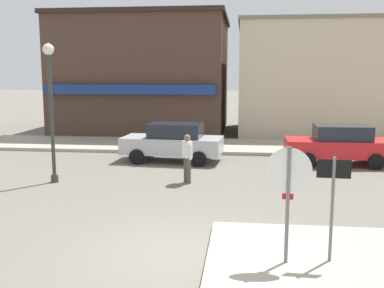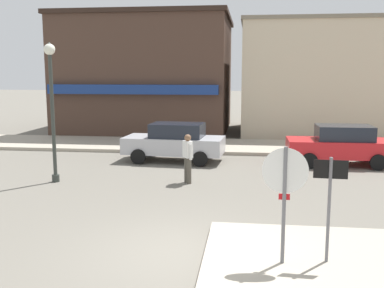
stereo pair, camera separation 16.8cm
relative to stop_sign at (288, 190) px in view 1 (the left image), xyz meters
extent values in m
plane|color=#6B665B|center=(-2.01, 0.54, -1.52)|extent=(160.00, 160.00, 0.00)
cube|color=#A89E8C|center=(-2.01, 13.42, -1.44)|extent=(80.00, 4.00, 0.15)
cylinder|color=slate|center=(0.00, -0.01, -0.37)|extent=(0.07, 0.07, 2.30)
cylinder|color=red|center=(0.00, 0.01, 0.35)|extent=(0.76, 0.06, 0.76)
cylinder|color=white|center=(0.00, 0.00, 0.35)|extent=(0.82, 0.06, 0.82)
cube|color=red|center=(0.00, 0.01, -0.13)|extent=(0.20, 0.02, 0.11)
cylinder|color=slate|center=(0.81, 0.16, -0.47)|extent=(0.06, 0.06, 2.10)
cube|color=black|center=(0.81, 0.17, 0.36)|extent=(0.60, 0.05, 0.34)
cube|color=white|center=(0.81, 0.17, 0.36)|extent=(0.54, 0.04, 0.29)
cube|color=black|center=(0.81, 0.18, 0.36)|extent=(0.34, 0.03, 0.08)
cylinder|color=#333833|center=(-6.98, 5.91, 0.58)|extent=(0.12, 0.12, 4.20)
cylinder|color=#333833|center=(-6.98, 5.91, -1.40)|extent=(0.24, 0.24, 0.24)
sphere|color=white|center=(-6.98, 5.91, 2.79)|extent=(0.36, 0.36, 0.36)
cone|color=#333833|center=(-6.98, 5.91, 2.94)|extent=(0.32, 0.32, 0.18)
cube|color=#B7B7BC|center=(-3.66, 9.84, -0.85)|extent=(4.12, 2.00, 0.66)
cube|color=#1E232D|center=(-3.51, 9.83, -0.24)|extent=(2.18, 1.55, 0.56)
cylinder|color=black|center=(-4.96, 9.08, -1.22)|extent=(0.61, 0.22, 0.60)
cylinder|color=black|center=(-4.84, 10.78, -1.22)|extent=(0.61, 0.22, 0.60)
cylinder|color=black|center=(-2.49, 8.90, -1.22)|extent=(0.61, 0.22, 0.60)
cylinder|color=black|center=(-2.36, 10.59, -1.22)|extent=(0.61, 0.22, 0.60)
cube|color=red|center=(2.87, 9.92, -0.85)|extent=(4.01, 1.72, 0.66)
cube|color=#1E232D|center=(3.02, 9.93, -0.24)|extent=(2.09, 1.41, 0.56)
cylinder|color=black|center=(1.63, 9.07, -1.22)|extent=(0.60, 0.18, 0.60)
cylinder|color=black|center=(1.62, 10.77, -1.22)|extent=(0.60, 0.18, 0.60)
cylinder|color=black|center=(4.11, 9.08, -1.22)|extent=(0.60, 0.18, 0.60)
cylinder|color=black|center=(4.10, 10.78, -1.22)|extent=(0.60, 0.18, 0.60)
cylinder|color=#4C473D|center=(-2.65, 6.37, -1.09)|extent=(0.16, 0.16, 0.85)
cylinder|color=#4C473D|center=(-2.56, 6.22, -1.09)|extent=(0.16, 0.16, 0.85)
cube|color=white|center=(-2.61, 6.30, -0.40)|extent=(0.38, 0.42, 0.54)
sphere|color=brown|center=(-2.61, 6.30, -0.02)|extent=(0.22, 0.22, 0.22)
cylinder|color=white|center=(-2.73, 6.49, -0.45)|extent=(0.12, 0.12, 0.52)
cylinder|color=white|center=(-2.49, 6.10, -0.45)|extent=(0.12, 0.12, 0.52)
cube|color=#473328|center=(-6.82, 19.84, 1.82)|extent=(9.65, 8.84, 6.67)
cube|color=navy|center=(-6.82, 15.27, 1.18)|extent=(9.17, 0.40, 0.50)
cube|color=#2E211A|center=(-6.82, 19.84, 5.27)|extent=(9.94, 9.11, 0.24)
cube|color=beige|center=(3.32, 19.63, 1.63)|extent=(8.81, 7.25, 6.29)
cube|color=gray|center=(3.32, 19.63, 4.87)|extent=(8.98, 7.39, 0.20)
camera|label=1|loc=(-0.82, -7.93, 2.07)|focal=42.00mm
camera|label=2|loc=(-0.65, -7.91, 2.07)|focal=42.00mm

